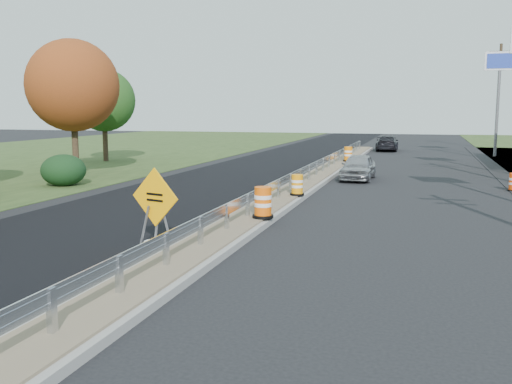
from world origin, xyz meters
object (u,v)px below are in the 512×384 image
(caution_sign, at_px, (156,228))
(barrel_median_mid, at_px, (297,185))
(car_dark_far, at_px, (387,143))
(car_silver, at_px, (358,167))
(barrel_median_far, at_px, (348,154))
(barrel_median_near, at_px, (263,203))

(caution_sign, xyz_separation_m, barrel_median_mid, (1.86, 8.66, 0.09))
(caution_sign, height_order, car_dark_far, caution_sign)
(car_dark_far, bearing_deg, car_silver, 88.37)
(barrel_median_mid, relative_size, car_dark_far, 0.18)
(car_silver, bearing_deg, caution_sign, -100.44)
(barrel_median_far, bearing_deg, car_dark_far, 83.38)
(barrel_median_mid, distance_m, barrel_median_far, 15.48)
(caution_sign, relative_size, barrel_median_near, 2.17)
(barrel_median_near, bearing_deg, caution_sign, -116.79)
(caution_sign, bearing_deg, barrel_median_mid, 93.57)
(barrel_median_far, relative_size, car_dark_far, 0.21)
(barrel_median_mid, bearing_deg, caution_sign, -102.13)
(car_silver, bearing_deg, barrel_median_mid, -99.96)
(car_dark_far, bearing_deg, barrel_median_near, 85.90)
(caution_sign, bearing_deg, car_silver, 93.99)
(barrel_median_far, xyz_separation_m, car_dark_far, (1.61, 13.84, -0.03))
(car_dark_far, bearing_deg, barrel_median_far, 81.96)
(barrel_median_near, relative_size, barrel_median_far, 1.02)
(barrel_median_mid, relative_size, barrel_median_far, 0.86)
(barrel_median_near, distance_m, car_dark_far, 34.33)
(barrel_median_near, relative_size, car_dark_far, 0.21)
(caution_sign, xyz_separation_m, barrel_median_near, (1.86, 3.69, 0.16))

